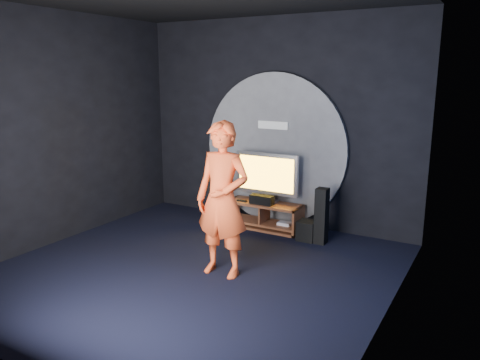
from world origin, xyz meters
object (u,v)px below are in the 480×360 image
tv (267,175)px  tower_speaker_left (215,202)px  player (222,200)px  subwoofer (307,230)px  tower_speaker_right (321,216)px  media_console (265,217)px

tv → tower_speaker_left: bearing=-153.7°
player → subwoofer: bearing=72.4°
tower_speaker_right → player: (-0.72, -1.71, 0.57)m
tower_speaker_right → subwoofer: bearing=174.3°
tower_speaker_left → player: (1.14, -1.60, 0.57)m
tower_speaker_left → player: player is taller
media_console → tv: bearing=96.4°
media_console → tv: 0.71m
tv → tower_speaker_left: tv is taller
subwoofer → media_console: bearing=168.1°
tower_speaker_right → media_console: bearing=169.4°
tv → player: size_ratio=0.56×
tower_speaker_right → tv: bearing=166.1°
tower_speaker_left → subwoofer: size_ratio=2.79×
tower_speaker_left → media_console: bearing=22.0°
media_console → tower_speaker_left: (-0.79, -0.32, 0.24)m
media_console → tower_speaker_right: tower_speaker_right is taller
tv → subwoofer: size_ratio=3.59×
media_console → tv: (-0.01, 0.07, 0.71)m
tv → subwoofer: (0.85, -0.25, -0.75)m
tower_speaker_left → subwoofer: (1.63, 0.14, -0.28)m
tower_speaker_right → player: player is taller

